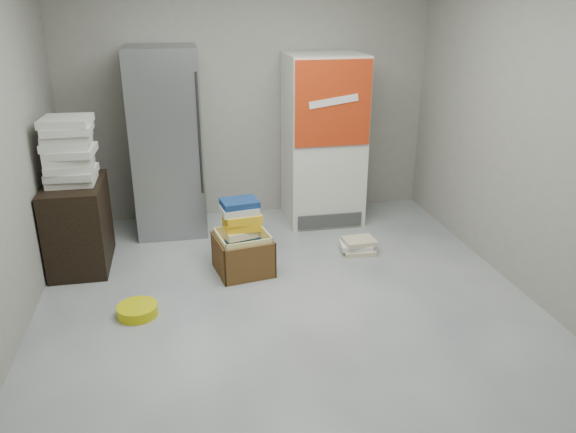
# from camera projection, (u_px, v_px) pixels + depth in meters

# --- Properties ---
(ground) EXTENTS (5.00, 5.00, 0.00)m
(ground) POSITION_uv_depth(u_px,v_px,m) (295.00, 324.00, 4.29)
(ground) COLOR #B1B1AC
(ground) RESTS_ON ground
(room_shell) EXTENTS (4.04, 5.04, 2.82)m
(room_shell) POSITION_uv_depth(u_px,v_px,m) (297.00, 86.00, 3.64)
(room_shell) COLOR gray
(room_shell) RESTS_ON ground
(steel_fridge) EXTENTS (0.70, 0.72, 1.90)m
(steel_fridge) POSITION_uv_depth(u_px,v_px,m) (167.00, 143.00, 5.73)
(steel_fridge) COLOR #989BA0
(steel_fridge) RESTS_ON ground
(coke_cooler) EXTENTS (0.80, 0.73, 1.80)m
(coke_cooler) POSITION_uv_depth(u_px,v_px,m) (323.00, 140.00, 6.04)
(coke_cooler) COLOR silver
(coke_cooler) RESTS_ON ground
(wood_shelf) EXTENTS (0.50, 0.80, 0.80)m
(wood_shelf) POSITION_uv_depth(u_px,v_px,m) (79.00, 225.00, 5.12)
(wood_shelf) COLOR black
(wood_shelf) RESTS_ON ground
(supply_box_stack) EXTENTS (0.44, 0.45, 0.58)m
(supply_box_stack) POSITION_uv_depth(u_px,v_px,m) (69.00, 151.00, 4.87)
(supply_box_stack) COLOR silver
(supply_box_stack) RESTS_ON wood_shelf
(phonebook_stack_main) EXTENTS (0.39, 0.36, 0.61)m
(phonebook_stack_main) POSITION_uv_depth(u_px,v_px,m) (241.00, 231.00, 5.23)
(phonebook_stack_main) COLOR olive
(phonebook_stack_main) RESTS_ON ground
(phonebook_stack_side) EXTENTS (0.35, 0.28, 0.14)m
(phonebook_stack_side) POSITION_uv_depth(u_px,v_px,m) (358.00, 246.00, 5.49)
(phonebook_stack_side) COLOR beige
(phonebook_stack_side) RESTS_ON ground
(cardboard_box) EXTENTS (0.55, 0.55, 0.38)m
(cardboard_box) POSITION_uv_depth(u_px,v_px,m) (243.00, 256.00, 5.07)
(cardboard_box) COLOR yellow
(cardboard_box) RESTS_ON ground
(bucket_lid) EXTENTS (0.38, 0.38, 0.08)m
(bucket_lid) POSITION_uv_depth(u_px,v_px,m) (137.00, 310.00, 4.41)
(bucket_lid) COLOR #CDC509
(bucket_lid) RESTS_ON ground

